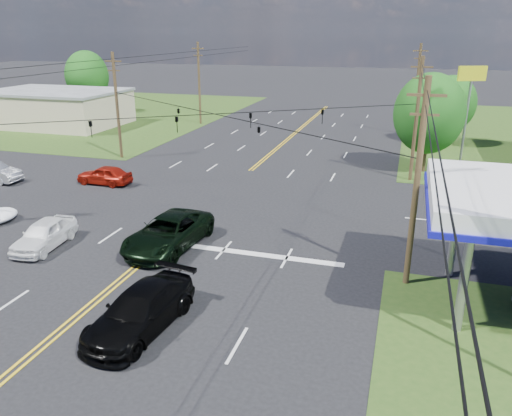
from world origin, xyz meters
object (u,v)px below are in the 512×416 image
(retail_nw, at_px, (56,109))
(pole_right_far, at_px, (417,89))
(tree_right_a, at_px, (429,114))
(tree_right_b, at_px, (451,104))
(pole_nw, at_px, (117,105))
(pickup_white, at_px, (44,234))
(suv_black, at_px, (141,310))
(pole_ne, at_px, (416,118))
(pickup_dkgreen, at_px, (168,233))
(pole_se, at_px, (417,183))
(tree_far_l, at_px, (87,76))
(pole_left_far, at_px, (199,82))

(retail_nw, relative_size, pole_right_far, 1.60)
(tree_right_a, relative_size, tree_right_b, 1.15)
(tree_right_b, bearing_deg, retail_nw, -177.54)
(pole_nw, relative_size, pickup_white, 2.12)
(tree_right_b, bearing_deg, pickup_white, -123.20)
(tree_right_a, bearing_deg, suv_black, -111.43)
(pole_ne, distance_m, suv_black, 27.25)
(pole_nw, bearing_deg, suv_black, -57.40)
(pole_nw, bearing_deg, pole_right_far, 36.16)
(pole_ne, bearing_deg, retail_nw, 163.18)
(tree_right_a, xyz_separation_m, pickup_dkgreen, (-13.50, -20.50, -3.99))
(suv_black, xyz_separation_m, pickup_white, (-9.02, 5.61, -0.06))
(retail_nw, xyz_separation_m, pole_ne, (43.00, -13.00, 2.92))
(suv_black, bearing_deg, tree_right_b, 77.72)
(pole_right_far, bearing_deg, pickup_dkgreen, -108.90)
(tree_right_a, xyz_separation_m, pickup_white, (-20.02, -22.41, -4.11))
(retail_nw, relative_size, pole_nw, 1.68)
(tree_right_b, distance_m, pickup_white, 41.27)
(pole_nw, bearing_deg, pole_se, -34.70)
(tree_right_a, bearing_deg, pole_se, -92.73)
(pole_ne, relative_size, suv_black, 1.67)
(pole_ne, distance_m, tree_far_l, 50.54)
(pole_se, bearing_deg, pole_nw, 145.30)
(pole_nw, bearing_deg, tree_right_a, 6.34)
(tree_far_l, distance_m, pickup_white, 49.93)
(pole_se, bearing_deg, pole_ne, 90.00)
(suv_black, height_order, pickup_white, suv_black)
(pole_ne, bearing_deg, tree_right_a, 71.57)
(suv_black, bearing_deg, pole_se, 41.43)
(pole_ne, height_order, suv_black, pole_ne)
(pole_right_far, height_order, tree_far_l, pole_right_far)
(tree_far_l, bearing_deg, pole_se, -42.34)
(pole_ne, height_order, pickup_dkgreen, pole_ne)
(suv_black, bearing_deg, pole_ne, 74.58)
(retail_nw, height_order, tree_right_b, tree_right_b)
(tree_far_l, xyz_separation_m, suv_black, (35.00, -48.02, -4.37))
(pole_nw, height_order, pole_right_far, pole_right_far)
(pole_ne, height_order, tree_far_l, pole_ne)
(retail_nw, distance_m, pole_right_far, 43.53)
(pole_se, xyz_separation_m, pole_left_far, (-26.00, 37.00, 0.25))
(pole_nw, height_order, tree_right_b, pole_nw)
(pole_nw, bearing_deg, pole_ne, 0.00)
(pole_ne, distance_m, pole_right_far, 19.00)
(pole_right_far, relative_size, suv_black, 1.76)
(tree_right_a, relative_size, pickup_white, 1.83)
(tree_right_b, xyz_separation_m, tree_far_l, (-48.50, 8.00, 0.98))
(pole_ne, xyz_separation_m, suv_black, (-10.00, -25.02, -4.09))
(pole_right_far, distance_m, tree_right_b, 5.40)
(pickup_white, bearing_deg, tree_far_l, 116.05)
(pole_right_far, height_order, tree_right_a, pole_right_far)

